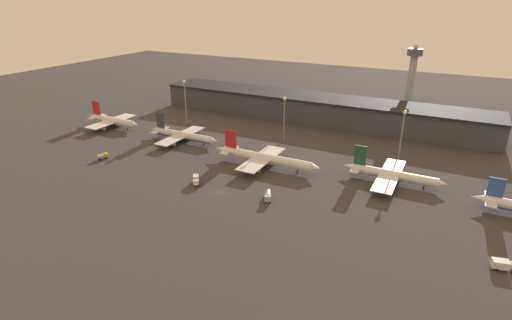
% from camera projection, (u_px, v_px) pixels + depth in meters
% --- Properties ---
extents(ground, '(600.00, 600.00, 0.00)m').
position_uv_depth(ground, '(220.00, 192.00, 148.66)').
color(ground, '#383538').
extents(terminal_building, '(192.91, 25.89, 13.78)m').
position_uv_depth(terminal_building, '(316.00, 108.00, 232.18)').
color(terminal_building, '#3D424C').
rests_on(terminal_building, ground).
extents(airplane_0, '(36.21, 30.11, 13.26)m').
position_uv_depth(airplane_0, '(113.00, 121.00, 220.09)').
color(airplane_0, silver).
rests_on(airplane_0, ground).
extents(airplane_1, '(40.63, 31.95, 13.17)m').
position_uv_depth(airplane_1, '(183.00, 135.00, 198.87)').
color(airplane_1, silver).
rests_on(airplane_1, ground).
extents(airplane_2, '(49.07, 31.33, 13.66)m').
position_uv_depth(airplane_2, '(265.00, 159.00, 169.58)').
color(airplane_2, silver).
rests_on(airplane_2, ground).
extents(airplane_3, '(39.19, 34.32, 13.01)m').
position_uv_depth(airplane_3, '(392.00, 175.00, 155.28)').
color(airplane_3, white).
rests_on(airplane_3, ground).
extents(service_vehicle_0, '(3.66, 5.14, 2.61)m').
position_uv_depth(service_vehicle_0, '(103.00, 156.00, 177.60)').
color(service_vehicle_0, gold).
rests_on(service_vehicle_0, ground).
extents(service_vehicle_1, '(4.57, 6.58, 2.80)m').
position_uv_depth(service_vehicle_1, '(268.00, 196.00, 142.37)').
color(service_vehicle_1, '#9EA3A8').
rests_on(service_vehicle_1, ground).
extents(service_vehicle_2, '(4.81, 5.56, 3.29)m').
position_uv_depth(service_vehicle_2, '(196.00, 180.00, 154.40)').
color(service_vehicle_2, white).
rests_on(service_vehicle_2, ground).
extents(service_vehicle_3, '(7.21, 4.05, 2.80)m').
position_uv_depth(service_vehicle_3, '(504.00, 265.00, 106.10)').
color(service_vehicle_3, white).
rests_on(service_vehicle_3, ground).
extents(lamp_post_0, '(1.80, 1.80, 25.14)m').
position_uv_depth(lamp_post_0, '(185.00, 97.00, 219.68)').
color(lamp_post_0, slate).
rests_on(lamp_post_0, ground).
extents(lamp_post_1, '(1.80, 1.80, 22.59)m').
position_uv_depth(lamp_post_1, '(284.00, 113.00, 194.99)').
color(lamp_post_1, slate).
rests_on(lamp_post_1, ground).
extents(lamp_post_2, '(1.80, 1.80, 23.02)m').
position_uv_depth(lamp_post_2, '(403.00, 128.00, 171.40)').
color(lamp_post_2, slate).
rests_on(lamp_post_2, ground).
extents(control_tower, '(9.00, 9.00, 41.07)m').
position_uv_depth(control_tower, '(412.00, 73.00, 242.40)').
color(control_tower, '#99999E').
rests_on(control_tower, ground).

